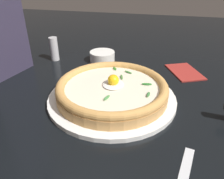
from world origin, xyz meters
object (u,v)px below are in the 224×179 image
Objects in this scene: pizza at (112,89)px; pepper_shaker at (54,49)px; side_bowl at (102,56)px; folded_napkin at (185,71)px.

pepper_shaker is at bearing -129.87° from pizza.
side_bowl is 0.19m from pepper_shaker.
pepper_shaker reaches higher than folded_napkin.
pizza is 0.28m from side_bowl.
folded_napkin is at bearing 137.59° from pizza.
folded_napkin is 0.49m from pepper_shaker.
side_bowl is 0.68× the size of folded_napkin.
pizza is 3.38× the size of pepper_shaker.
side_bowl reaches higher than folded_napkin.
pepper_shaker is (0.03, -0.18, 0.03)m from side_bowl.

